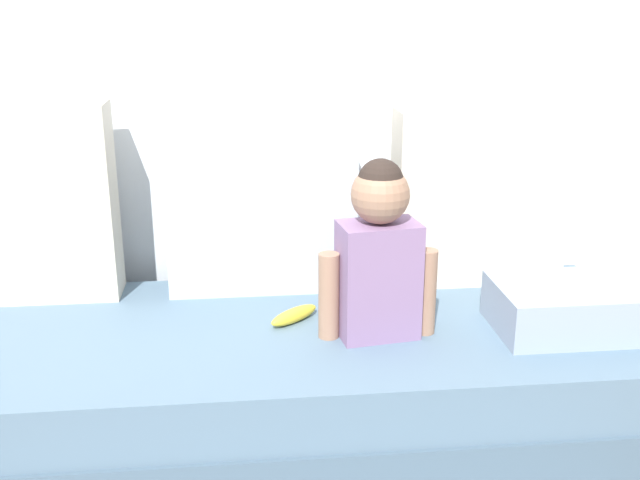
{
  "coord_description": "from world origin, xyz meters",
  "views": [
    {
      "loc": [
        -0.06,
        -1.91,
        1.28
      ],
      "look_at": [
        0.15,
        0.0,
        0.65
      ],
      "focal_mm": 42.18,
      "sensor_mm": 36.0,
      "label": 1
    }
  ],
  "objects_px": {
    "throw_pillow_left": "(30,203)",
    "folded_blanket": "(568,307)",
    "banana": "(294,315)",
    "couch": "(269,392)",
    "throw_pillow_center": "(262,211)",
    "throw_pillow_right": "(478,197)",
    "toddler": "(379,252)"
  },
  "relations": [
    {
      "from": "throw_pillow_left",
      "to": "throw_pillow_center",
      "type": "relative_size",
      "value": 1.02
    },
    {
      "from": "folded_blanket",
      "to": "banana",
      "type": "bearing_deg",
      "value": 170.0
    },
    {
      "from": "throw_pillow_right",
      "to": "banana",
      "type": "relative_size",
      "value": 3.24
    },
    {
      "from": "folded_blanket",
      "to": "throw_pillow_right",
      "type": "bearing_deg",
      "value": 108.67
    },
    {
      "from": "banana",
      "to": "folded_blanket",
      "type": "relative_size",
      "value": 0.42
    },
    {
      "from": "couch",
      "to": "toddler",
      "type": "xyz_separation_m",
      "value": [
        0.29,
        -0.08,
        0.44
      ]
    },
    {
      "from": "throw_pillow_left",
      "to": "banana",
      "type": "height_order",
      "value": "throw_pillow_left"
    },
    {
      "from": "throw_pillow_left",
      "to": "banana",
      "type": "bearing_deg",
      "value": -20.05
    },
    {
      "from": "toddler",
      "to": "folded_blanket",
      "type": "bearing_deg",
      "value": -2.64
    },
    {
      "from": "toddler",
      "to": "banana",
      "type": "xyz_separation_m",
      "value": [
        -0.22,
        0.11,
        -0.22
      ]
    },
    {
      "from": "couch",
      "to": "throw_pillow_right",
      "type": "relative_size",
      "value": 3.99
    },
    {
      "from": "throw_pillow_center",
      "to": "banana",
      "type": "xyz_separation_m",
      "value": [
        0.08,
        -0.28,
        -0.23
      ]
    },
    {
      "from": "couch",
      "to": "throw_pillow_center",
      "type": "height_order",
      "value": "throw_pillow_center"
    },
    {
      "from": "throw_pillow_left",
      "to": "throw_pillow_right",
      "type": "height_order",
      "value": "throw_pillow_left"
    },
    {
      "from": "couch",
      "to": "throw_pillow_left",
      "type": "relative_size",
      "value": 3.74
    },
    {
      "from": "couch",
      "to": "folded_blanket",
      "type": "relative_size",
      "value": 5.5
    },
    {
      "from": "throw_pillow_right",
      "to": "folded_blanket",
      "type": "height_order",
      "value": "throw_pillow_right"
    },
    {
      "from": "throw_pillow_center",
      "to": "folded_blanket",
      "type": "relative_size",
      "value": 1.44
    },
    {
      "from": "couch",
      "to": "banana",
      "type": "xyz_separation_m",
      "value": [
        0.08,
        0.03,
        0.22
      ]
    },
    {
      "from": "throw_pillow_center",
      "to": "banana",
      "type": "relative_size",
      "value": 3.38
    },
    {
      "from": "throw_pillow_right",
      "to": "toddler",
      "type": "bearing_deg",
      "value": -135.33
    },
    {
      "from": "throw_pillow_center",
      "to": "banana",
      "type": "distance_m",
      "value": 0.37
    },
    {
      "from": "banana",
      "to": "folded_blanket",
      "type": "bearing_deg",
      "value": -10.0
    },
    {
      "from": "banana",
      "to": "couch",
      "type": "bearing_deg",
      "value": -158.94
    },
    {
      "from": "couch",
      "to": "throw_pillow_left",
      "type": "bearing_deg",
      "value": 155.82
    },
    {
      "from": "throw_pillow_left",
      "to": "throw_pillow_center",
      "type": "distance_m",
      "value": 0.68
    },
    {
      "from": "throw_pillow_center",
      "to": "couch",
      "type": "bearing_deg",
      "value": -90.0
    },
    {
      "from": "throw_pillow_left",
      "to": "folded_blanket",
      "type": "xyz_separation_m",
      "value": [
        1.5,
        -0.41,
        -0.23
      ]
    },
    {
      "from": "toddler",
      "to": "banana",
      "type": "bearing_deg",
      "value": 153.85
    },
    {
      "from": "banana",
      "to": "throw_pillow_center",
      "type": "bearing_deg",
      "value": 105.46
    },
    {
      "from": "banana",
      "to": "throw_pillow_left",
      "type": "bearing_deg",
      "value": 159.95
    },
    {
      "from": "throw_pillow_left",
      "to": "throw_pillow_center",
      "type": "bearing_deg",
      "value": 0.0
    }
  ]
}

